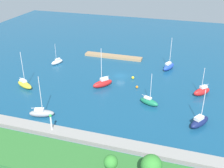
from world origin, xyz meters
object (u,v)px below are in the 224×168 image
object	(u,v)px
harbor_beacon	(51,121)
sailboat_gray_center_basin	(42,113)
sailboat_blue_inner_mooring	(169,66)
sailboat_navy_off_beacon	(200,122)
park_tree_west	(151,165)
sailboat_red_far_north	(103,83)
park_tree_center	(111,162)
sailboat_white_outer_mooring	(57,62)
sailboat_red_mid_basin	(202,91)
mooring_buoy_yellow	(133,78)
sailboat_green_near_pier	(149,102)
pier_dock	(113,56)
sailboat_yellow_west_end	(25,84)
mooring_buoy_orange	(137,87)

from	to	relation	value
harbor_beacon	sailboat_gray_center_basin	distance (m)	7.94
sailboat_gray_center_basin	sailboat_blue_inner_mooring	world-z (taller)	sailboat_blue_inner_mooring
sailboat_gray_center_basin	sailboat_navy_off_beacon	distance (m)	36.73
park_tree_west	sailboat_red_far_north	distance (m)	38.86
park_tree_center	sailboat_white_outer_mooring	distance (m)	56.47
sailboat_red_mid_basin	sailboat_gray_center_basin	size ratio (longest dim) A/B	0.77
park_tree_west	sailboat_red_far_north	bearing A→B (deg)	-59.22
sailboat_blue_inner_mooring	sailboat_gray_center_basin	bearing A→B (deg)	168.67
sailboat_gray_center_basin	sailboat_blue_inner_mooring	bearing A→B (deg)	37.34
park_tree_west	mooring_buoy_yellow	world-z (taller)	park_tree_west
park_tree_west	sailboat_blue_inner_mooring	bearing A→B (deg)	-86.53
park_tree_west	sailboat_gray_center_basin	bearing A→B (deg)	-26.24
sailboat_red_far_north	sailboat_gray_center_basin	bearing A→B (deg)	15.56
park_tree_west	sailboat_red_mid_basin	bearing A→B (deg)	-101.79
harbor_beacon	sailboat_navy_off_beacon	xyz separation A→B (m)	(-30.43, -12.45, -2.15)
sailboat_green_near_pier	park_tree_west	bearing A→B (deg)	-58.40
pier_dock	sailboat_red_mid_basin	size ratio (longest dim) A/B	2.62
sailboat_yellow_west_end	mooring_buoy_yellow	bearing A→B (deg)	50.53
sailboat_red_far_north	sailboat_navy_off_beacon	bearing A→B (deg)	106.77
park_tree_west	sailboat_white_outer_mooring	size ratio (longest dim) A/B	0.78
park_tree_center	mooring_buoy_yellow	xyz separation A→B (m)	(5.97, -41.21, -3.80)
sailboat_navy_off_beacon	mooring_buoy_yellow	bearing A→B (deg)	78.39
sailboat_navy_off_beacon	sailboat_red_mid_basin	bearing A→B (deg)	31.85
park_tree_center	sailboat_green_near_pier	distance (m)	27.64
pier_dock	sailboat_white_outer_mooring	bearing A→B (deg)	35.05
sailboat_gray_center_basin	sailboat_red_far_north	world-z (taller)	sailboat_red_far_north
sailboat_green_near_pier	sailboat_navy_off_beacon	world-z (taller)	sailboat_navy_off_beacon
harbor_beacon	sailboat_white_outer_mooring	bearing A→B (deg)	-64.01
pier_dock	sailboat_white_outer_mooring	world-z (taller)	sailboat_white_outer_mooring
sailboat_gray_center_basin	mooring_buoy_orange	bearing A→B (deg)	30.61
park_tree_center	park_tree_west	xyz separation A→B (m)	(-6.72, -0.26, 0.96)
pier_dock	mooring_buoy_orange	size ratio (longest dim) A/B	28.07
park_tree_west	sailboat_red_mid_basin	size ratio (longest dim) A/B	0.69
harbor_beacon	mooring_buoy_yellow	size ratio (longest dim) A/B	4.41
pier_dock	sailboat_yellow_west_end	bearing A→B (deg)	60.71
sailboat_white_outer_mooring	sailboat_green_near_pier	bearing A→B (deg)	85.94
harbor_beacon	sailboat_white_outer_mooring	world-z (taller)	sailboat_white_outer_mooring
harbor_beacon	park_tree_center	size ratio (longest dim) A/B	0.91
sailboat_blue_inner_mooring	sailboat_navy_off_beacon	xyz separation A→B (m)	(-10.53, 30.02, -0.05)
sailboat_red_mid_basin	mooring_buoy_orange	xyz separation A→B (m)	(17.77, 1.27, -0.77)
sailboat_navy_off_beacon	sailboat_red_far_north	xyz separation A→B (m)	(27.20, -11.84, 0.08)
harbor_beacon	park_tree_west	world-z (taller)	park_tree_west
pier_dock	sailboat_red_far_north	world-z (taller)	sailboat_red_far_north
park_tree_center	sailboat_gray_center_basin	size ratio (longest dim) A/B	0.39
sailboat_gray_center_basin	mooring_buoy_yellow	world-z (taller)	sailboat_gray_center_basin
park_tree_center	sailboat_gray_center_basin	xyz separation A→B (m)	(21.87, -14.35, -3.27)
mooring_buoy_yellow	sailboat_gray_center_basin	bearing A→B (deg)	59.37
sailboat_red_mid_basin	mooring_buoy_yellow	bearing A→B (deg)	-57.26
park_tree_center	sailboat_white_outer_mooring	world-z (taller)	sailboat_white_outer_mooring
sailboat_navy_off_beacon	mooring_buoy_orange	bearing A→B (deg)	84.27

